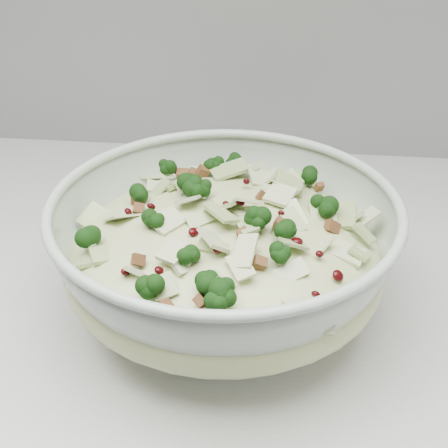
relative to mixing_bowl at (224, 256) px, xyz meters
name	(u,v)px	position (x,y,z in m)	size (l,w,h in m)	color
mixing_bowl	(224,256)	(0.00, 0.00, 0.00)	(0.37, 0.37, 0.12)	#A8B9A9
salad	(224,237)	(0.00, 0.00, 0.02)	(0.39, 0.39, 0.12)	beige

